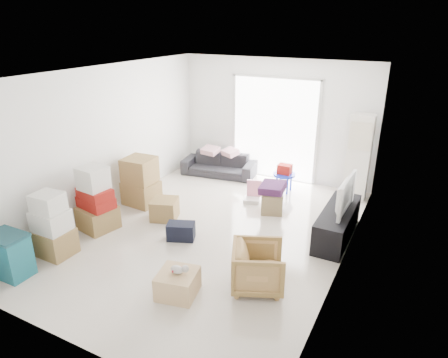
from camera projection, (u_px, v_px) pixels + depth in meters
The scene contains 21 objects.
room_shell at pixel (209, 158), 6.48m from camera, with size 4.98×6.48×3.18m.
sliding_door at pixel (274, 125), 8.97m from camera, with size 2.10×0.04×2.33m.
ac_tower at pixel (359, 157), 8.00m from camera, with size 0.45×0.30×1.75m, color beige.
tv_console at pixel (337, 223), 6.70m from camera, with size 0.47×1.56×0.52m, color black.
television at pixel (339, 206), 6.58m from camera, with size 0.99×0.57×0.13m, color black.
sofa at pixel (219, 161), 9.41m from camera, with size 1.72×0.50×0.67m, color #2A2A30.
pillow_left at pixel (210, 145), 9.31m from camera, with size 0.34×0.26×0.11m, color #C9939D.
pillow_right at pixel (230, 146), 9.18m from camera, with size 0.36×0.29×0.12m, color #C9939D.
armchair at pixel (258, 265), 5.40m from camera, with size 0.69×0.64×0.71m, color tan.
storage_bins at pixel (9, 255), 5.67m from camera, with size 0.58×0.41×0.66m.
box_stack_a at pixel (52, 228), 6.15m from camera, with size 0.57×0.48×1.03m.
box_stack_b at pixel (96, 202), 6.90m from camera, with size 0.68×0.67×1.15m.
box_stack_c at pixel (141, 182), 7.87m from camera, with size 0.68×0.59×0.96m.
loose_box at pixel (165, 209), 7.37m from camera, with size 0.46×0.46×0.38m, color olive.
duffel_bag at pixel (181, 231), 6.69m from camera, with size 0.45×0.27×0.29m, color black.
ottoman at pixel (272, 202), 7.61m from camera, with size 0.40×0.40×0.40m, color #907C54.
blanket at pixel (273, 189), 7.51m from camera, with size 0.44×0.44×0.14m, color #472050.
kids_table at pixel (284, 173), 8.45m from camera, with size 0.47×0.47×0.61m.
toy_walker at pixel (253, 196), 8.11m from camera, with size 0.39×0.37×0.43m.
wood_crate at pixel (178, 283), 5.32m from camera, with size 0.50×0.50×0.33m, color tan.
plush_bunny at pixel (179, 269), 5.23m from camera, with size 0.25×0.15×0.13m.
Camera 1 is at (3.06, -5.33, 3.44)m, focal length 32.00 mm.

